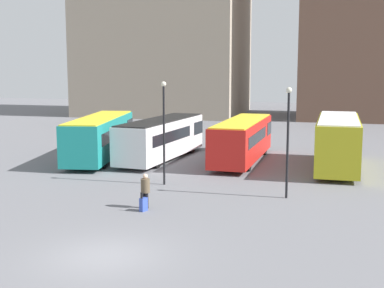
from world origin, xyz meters
name	(u,v)px	position (x,y,z in m)	size (l,w,h in m)	color
ground_plane	(104,256)	(0.00, 0.00, 0.00)	(160.00, 160.00, 0.00)	slate
bus_0	(100,136)	(-8.08, 18.03, 1.63)	(4.17, 10.84, 3.00)	#19847F
bus_1	(162,137)	(-3.89, 19.12, 1.55)	(3.60, 10.53, 2.84)	silver
bus_2	(243,139)	(1.76, 19.65, 1.56)	(2.86, 10.61, 2.86)	red
bus_3	(338,141)	(8.07, 18.50, 1.78)	(2.72, 9.78, 3.30)	gold
traveler	(145,188)	(-0.69, 6.35, 0.97)	(0.54, 0.54, 1.63)	black
suitcase	(143,204)	(-0.61, 5.84, 0.31)	(0.32, 0.42, 0.89)	#334CB2
lamp_post_0	(164,125)	(-1.31, 11.32, 3.35)	(0.28, 0.28, 5.70)	black
lamp_post_1	(288,133)	(5.50, 9.89, 3.26)	(0.28, 0.28, 5.51)	black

